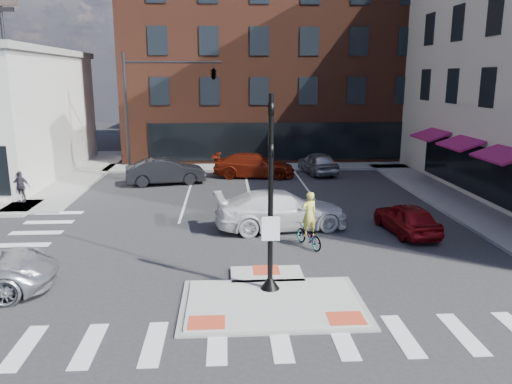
{
  "coord_description": "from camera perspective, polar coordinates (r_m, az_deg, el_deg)",
  "views": [
    {
      "loc": [
        -1.33,
        -14.0,
        6.58
      ],
      "look_at": [
        -0.12,
        5.58,
        2.0
      ],
      "focal_mm": 35.0,
      "sensor_mm": 36.0,
      "label": 1
    }
  ],
  "objects": [
    {
      "name": "bg_car_red",
      "position": [
        33.12,
        -0.23,
        3.05
      ],
      "size": [
        5.63,
        2.89,
        1.56
      ],
      "primitive_type": "imported",
      "rotation": [
        0.0,
        0.0,
        1.44
      ],
      "color": "maroon",
      "rests_on": "ground"
    },
    {
      "name": "refuge_island",
      "position": [
        15.28,
        1.83,
        -12.18
      ],
      "size": [
        5.4,
        4.65,
        0.13
      ],
      "color": "gray",
      "rests_on": "ground"
    },
    {
      "name": "mast_arm_signal",
      "position": [
        32.08,
        -7.55,
        12.37
      ],
      "size": [
        6.1,
        2.24,
        8.0
      ],
      "color": "black",
      "rests_on": "ground"
    },
    {
      "name": "red_sedan",
      "position": [
        22.23,
        16.82,
        -2.87
      ],
      "size": [
        2.04,
        4.07,
        1.33
      ],
      "primitive_type": "imported",
      "rotation": [
        0.0,
        0.0,
        3.27
      ],
      "color": "maroon",
      "rests_on": "ground"
    },
    {
      "name": "sidewalk_n",
      "position": [
        36.84,
        3.27,
        2.95
      ],
      "size": [
        26.0,
        3.0,
        0.15
      ],
      "primitive_type": "cube",
      "color": "gray",
      "rests_on": "ground"
    },
    {
      "name": "building_n",
      "position": [
        46.21,
        1.9,
        14.65
      ],
      "size": [
        24.4,
        18.4,
        15.5
      ],
      "color": "#522719",
      "rests_on": "ground"
    },
    {
      "name": "bg_car_dark",
      "position": [
        31.48,
        -10.29,
        2.35
      ],
      "size": [
        5.1,
        2.63,
        1.6
      ],
      "primitive_type": "imported",
      "rotation": [
        0.0,
        0.0,
        1.77
      ],
      "color": "#232428",
      "rests_on": "ground"
    },
    {
      "name": "signal_pole",
      "position": [
        15.06,
        1.66,
        -3.16
      ],
      "size": [
        0.6,
        0.6,
        5.98
      ],
      "color": "black",
      "rests_on": "refuge_island"
    },
    {
      "name": "white_pickup",
      "position": [
        21.91,
        2.92,
        -2.06
      ],
      "size": [
        6.08,
        3.13,
        1.69
      ],
      "primitive_type": "imported",
      "rotation": [
        0.0,
        0.0,
        1.71
      ],
      "color": "white",
      "rests_on": "ground"
    },
    {
      "name": "cyclist",
      "position": [
        19.68,
        6.04,
        -4.17
      ],
      "size": [
        1.23,
        1.87,
        2.23
      ],
      "rotation": [
        0.0,
        0.0,
        3.52
      ],
      "color": "#3F3F44",
      "rests_on": "ground"
    },
    {
      "name": "pedestrian_b",
      "position": [
        28.67,
        -25.31,
        0.56
      ],
      "size": [
        0.99,
        0.49,
        1.63
      ],
      "primitive_type": "imported",
      "rotation": [
        0.0,
        0.0,
        -0.1
      ],
      "color": "#352E39",
      "rests_on": "sidewalk_nw"
    },
    {
      "name": "building_far_left",
      "position": [
        66.08,
        -5.97,
        11.7
      ],
      "size": [
        10.0,
        12.0,
        10.0
      ],
      "primitive_type": "cube",
      "color": "slate",
      "rests_on": "ground"
    },
    {
      "name": "building_far_right",
      "position": [
        68.78,
        5.23,
        12.61
      ],
      "size": [
        12.0,
        12.0,
        12.0
      ],
      "primitive_type": "cube",
      "color": "brown",
      "rests_on": "ground"
    },
    {
      "name": "ground",
      "position": [
        15.53,
        1.74,
        -11.94
      ],
      "size": [
        120.0,
        120.0,
        0.0
      ],
      "primitive_type": "plane",
      "color": "#28282B",
      "rests_on": "ground"
    },
    {
      "name": "bg_car_silver",
      "position": [
        34.57,
        7.08,
        3.33
      ],
      "size": [
        2.47,
        4.64,
        1.5
      ],
      "primitive_type": "imported",
      "rotation": [
        0.0,
        0.0,
        3.31
      ],
      "color": "#9FA2A6",
      "rests_on": "ground"
    },
    {
      "name": "sidewalk_e",
      "position": [
        27.67,
        22.59,
        -1.49
      ],
      "size": [
        3.0,
        24.0,
        0.15
      ],
      "primitive_type": "cube",
      "color": "gray",
      "rests_on": "ground"
    }
  ]
}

